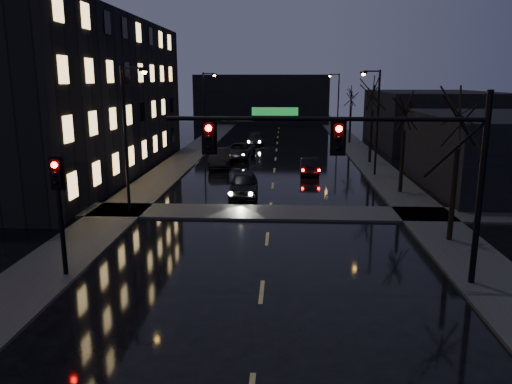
# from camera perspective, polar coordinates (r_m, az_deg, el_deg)

# --- Properties ---
(sidewalk_left) EXTENTS (3.00, 140.00, 0.12)m
(sidewalk_left) POSITION_cam_1_polar(r_m,az_deg,el_deg) (44.94, -8.73, 3.33)
(sidewalk_left) COLOR #2D2D2B
(sidewalk_left) RESTS_ON ground
(sidewalk_right) EXTENTS (3.00, 140.00, 0.12)m
(sidewalk_right) POSITION_cam_1_polar(r_m,az_deg,el_deg) (44.67, 13.17, 3.09)
(sidewalk_right) COLOR #2D2D2B
(sidewalk_right) RESTS_ON ground
(sidewalk_cross) EXTENTS (40.00, 3.00, 0.12)m
(sidewalk_cross) POSITION_cam_1_polar(r_m,az_deg,el_deg) (27.86, 1.59, -2.36)
(sidewalk_cross) COLOR #2D2D2B
(sidewalk_cross) RESTS_ON ground
(apartment_block) EXTENTS (12.00, 30.00, 12.00)m
(apartment_block) POSITION_cam_1_polar(r_m,az_deg,el_deg) (42.08, -21.34, 10.12)
(apartment_block) COLOR black
(apartment_block) RESTS_ON ground
(commercial_right_near) EXTENTS (10.00, 14.00, 5.00)m
(commercial_right_near) POSITION_cam_1_polar(r_m,az_deg,el_deg) (37.74, 26.27, 4.11)
(commercial_right_near) COLOR black
(commercial_right_near) RESTS_ON ground
(commercial_right_far) EXTENTS (12.00, 18.00, 6.00)m
(commercial_right_far) POSITION_cam_1_polar(r_m,az_deg,el_deg) (58.85, 19.40, 7.86)
(commercial_right_far) COLOR black
(commercial_right_far) RESTS_ON ground
(far_block) EXTENTS (22.00, 10.00, 8.00)m
(far_block) POSITION_cam_1_polar(r_m,az_deg,el_deg) (86.52, 0.69, 10.60)
(far_block) COLOR black
(far_block) RESTS_ON ground
(signal_mast) EXTENTS (11.11, 0.41, 7.00)m
(signal_mast) POSITION_cam_1_polar(r_m,az_deg,el_deg) (17.83, 13.32, 4.47)
(signal_mast) COLOR black
(signal_mast) RESTS_ON ground
(signal_pole_left) EXTENTS (0.35, 0.41, 4.53)m
(signal_pole_left) POSITION_cam_1_polar(r_m,az_deg,el_deg) (19.69, -21.56, -0.83)
(signal_pole_left) COLOR black
(signal_pole_left) RESTS_ON ground
(tree_near) EXTENTS (3.52, 3.52, 8.08)m
(tree_near) POSITION_cam_1_polar(r_m,az_deg,el_deg) (23.69, 22.40, 9.13)
(tree_near) COLOR black
(tree_near) RESTS_ON ground
(tree_mid_a) EXTENTS (3.30, 3.30, 7.58)m
(tree_mid_a) POSITION_cam_1_polar(r_m,az_deg,el_deg) (33.32, 16.74, 9.66)
(tree_mid_a) COLOR black
(tree_mid_a) RESTS_ON ground
(tree_mid_b) EXTENTS (3.74, 3.74, 8.59)m
(tree_mid_b) POSITION_cam_1_polar(r_m,az_deg,el_deg) (45.05, 13.25, 11.54)
(tree_mid_b) COLOR black
(tree_mid_b) RESTS_ON ground
(tree_far) EXTENTS (3.43, 3.43, 7.88)m
(tree_far) POSITION_cam_1_polar(r_m,az_deg,el_deg) (58.90, 10.86, 11.34)
(tree_far) COLOR black
(tree_far) RESTS_ON ground
(streetlight_l_near) EXTENTS (1.53, 0.28, 8.00)m
(streetlight_l_near) POSITION_cam_1_polar(r_m,az_deg,el_deg) (27.77, -14.34, 7.10)
(streetlight_l_near) COLOR black
(streetlight_l_near) RESTS_ON ground
(streetlight_l_far) EXTENTS (1.53, 0.28, 8.00)m
(streetlight_l_far) POSITION_cam_1_polar(r_m,az_deg,el_deg) (54.08, -5.77, 10.02)
(streetlight_l_far) COLOR black
(streetlight_l_far) RESTS_ON ground
(streetlight_r_mid) EXTENTS (1.53, 0.28, 8.00)m
(streetlight_r_mid) POSITION_cam_1_polar(r_m,az_deg,el_deg) (39.08, 13.43, 8.69)
(streetlight_r_mid) COLOR black
(streetlight_r_mid) RESTS_ON ground
(streetlight_r_far) EXTENTS (1.53, 0.28, 8.00)m
(streetlight_r_far) POSITION_cam_1_polar(r_m,az_deg,el_deg) (66.78, 9.20, 10.45)
(streetlight_r_far) COLOR black
(streetlight_r_far) RESTS_ON ground
(oncoming_car_a) EXTENTS (1.99, 4.58, 1.54)m
(oncoming_car_a) POSITION_cam_1_polar(r_m,az_deg,el_deg) (31.85, -1.43, 0.89)
(oncoming_car_a) COLOR black
(oncoming_car_a) RESTS_ON ground
(oncoming_car_b) EXTENTS (2.04, 5.00, 1.61)m
(oncoming_car_b) POSITION_cam_1_polar(r_m,az_deg,el_deg) (42.48, -4.12, 3.92)
(oncoming_car_b) COLOR black
(oncoming_car_b) RESTS_ON ground
(oncoming_car_c) EXTENTS (3.02, 5.50, 1.46)m
(oncoming_car_c) POSITION_cam_1_polar(r_m,az_deg,el_deg) (47.09, -1.95, 4.73)
(oncoming_car_c) COLOR black
(oncoming_car_c) RESTS_ON ground
(oncoming_car_d) EXTENTS (2.28, 4.82, 1.36)m
(oncoming_car_d) POSITION_cam_1_polar(r_m,az_deg,el_deg) (56.74, -0.09, 6.07)
(oncoming_car_d) COLOR black
(oncoming_car_d) RESTS_ON ground
(lead_car) EXTENTS (1.50, 4.11, 1.34)m
(lead_car) POSITION_cam_1_polar(r_m,az_deg,el_deg) (39.53, 6.14, 3.02)
(lead_car) COLOR black
(lead_car) RESTS_ON ground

